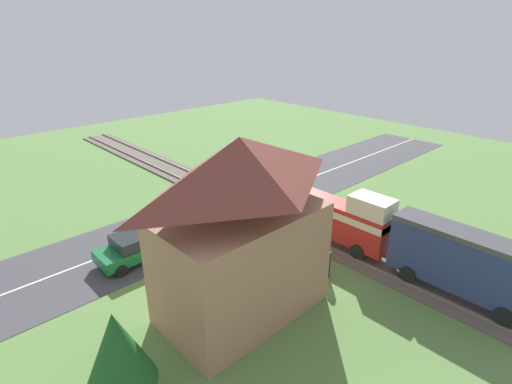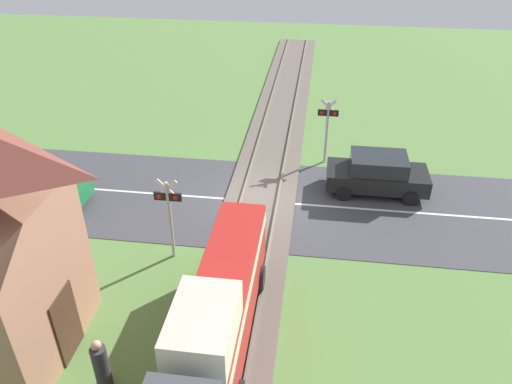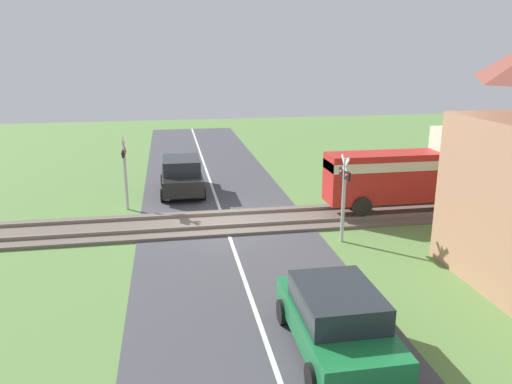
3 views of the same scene
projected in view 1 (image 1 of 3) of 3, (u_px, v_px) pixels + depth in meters
name	position (u px, v px, depth m)	size (l,w,h in m)	color
ground_plane	(244.00, 203.00, 27.03)	(60.00, 60.00, 0.00)	#5B8442
road_surface	(244.00, 203.00, 27.02)	(48.00, 6.40, 0.02)	#424247
track_bed	(244.00, 202.00, 27.00)	(2.80, 48.00, 0.24)	#665B51
train	(393.00, 235.00, 19.09)	(1.58, 13.17, 3.18)	red
car_near_crossing	(276.00, 171.00, 30.59)	(4.04, 1.95, 1.64)	black
car_far_side	(136.00, 246.00, 20.30)	(3.95, 1.97, 1.47)	#197038
crossing_signal_west_approach	(235.00, 156.00, 30.37)	(0.90, 0.18, 3.03)	#B7B7B7
crossing_signal_east_approach	(255.00, 204.00, 22.19)	(0.90, 0.18, 3.03)	#B7B7B7
station_building	(241.00, 233.00, 15.51)	(7.05, 4.22, 7.53)	#AD7A5B
pedestrian_by_station	(326.00, 263.00, 18.92)	(0.39, 0.39, 1.59)	#333338
tree_by_station	(117.00, 349.00, 11.63)	(2.13, 2.13, 3.71)	brown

